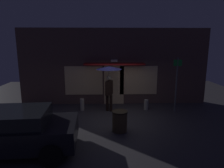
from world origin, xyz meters
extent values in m
plane|color=#38353A|center=(0.00, 0.00, 0.00)|extent=(18.00, 18.00, 0.00)
cube|color=brown|center=(0.00, 2.35, 2.09)|extent=(10.39, 0.30, 4.19)
cube|color=#F9D199|center=(0.00, 2.18, 1.10)|extent=(1.10, 0.04, 2.20)
cube|color=#F9D199|center=(-1.68, 2.18, 1.35)|extent=(2.08, 0.04, 1.60)
cube|color=#F9D199|center=(1.37, 2.18, 1.35)|extent=(2.08, 0.04, 1.60)
cube|color=white|center=(0.00, 2.10, 2.45)|extent=(0.36, 0.16, 0.12)
cube|color=maroon|center=(0.00, 1.85, 2.30)|extent=(3.20, 0.70, 0.08)
cylinder|color=black|center=(-0.39, 0.98, 0.43)|extent=(0.15, 0.15, 0.86)
cylinder|color=black|center=(-0.20, 0.91, 0.43)|extent=(0.15, 0.15, 0.86)
cube|color=black|center=(-0.29, 0.95, 1.20)|extent=(0.40, 0.52, 0.69)
cube|color=silver|center=(-0.17, 0.99, 1.20)|extent=(0.07, 0.14, 0.55)
cube|color=navy|center=(-0.17, 1.00, 1.18)|extent=(0.04, 0.06, 0.44)
sphere|color=tan|center=(-0.29, 0.95, 1.70)|extent=(0.24, 0.24, 0.24)
cylinder|color=slate|center=(-0.29, 0.95, 1.75)|extent=(0.02, 0.02, 1.04)
cone|color=#14144C|center=(-0.29, 0.95, 2.20)|extent=(1.26, 1.26, 0.14)
cube|color=black|center=(-3.36, -2.81, 0.60)|extent=(4.08, 2.05, 0.67)
cube|color=black|center=(-3.36, -2.81, 1.15)|extent=(2.32, 1.71, 0.43)
cylinder|color=black|center=(-2.08, -1.84, 0.32)|extent=(0.65, 0.26, 0.64)
cylinder|color=black|center=(-1.96, -3.60, 0.32)|extent=(0.65, 0.26, 0.64)
cylinder|color=#595B60|center=(2.96, 0.67, 1.36)|extent=(0.07, 0.07, 2.71)
cube|color=#198C33|center=(2.96, 0.65, 2.46)|extent=(0.40, 0.02, 0.30)
cylinder|color=#B2A899|center=(-1.66, 1.08, 0.31)|extent=(0.21, 0.21, 0.61)
cylinder|color=#9E998E|center=(1.62, 1.10, 0.26)|extent=(0.22, 0.22, 0.53)
cylinder|color=#473823|center=(0.08, -1.41, 0.38)|extent=(0.57, 0.57, 0.76)
cylinder|color=black|center=(0.08, -1.41, 0.79)|extent=(0.60, 0.60, 0.06)
camera|label=1|loc=(-0.42, -8.56, 3.33)|focal=31.51mm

